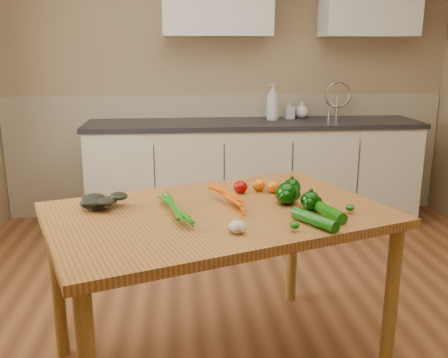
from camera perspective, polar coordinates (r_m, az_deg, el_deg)
room at (r=2.25m, az=6.14°, el=8.21°), size 4.04×5.04×2.64m
counter_run at (r=4.38m, az=3.47°, el=0.88°), size 2.84×0.64×1.14m
table at (r=2.28m, az=-0.68°, el=-5.70°), size 1.71×1.40×0.79m
soap_bottle_a at (r=4.37m, az=5.61°, el=8.76°), size 0.13×0.13×0.31m
soap_bottle_b at (r=4.46m, az=7.48°, el=7.88°), size 0.09×0.09×0.16m
soap_bottle_c at (r=4.55m, az=8.86°, el=7.87°), size 0.16×0.16×0.15m
carrot_bunch at (r=2.27m, az=-1.16°, el=-2.46°), size 0.33×0.29×0.07m
leafy_greens at (r=2.35m, az=-13.47°, el=-1.87°), size 0.21×0.19×0.11m
garlic_bulb at (r=1.97m, az=1.53°, el=-5.47°), size 0.06×0.06×0.05m
pepper_a at (r=2.34m, az=7.22°, el=-1.67°), size 0.10×0.10×0.10m
pepper_b at (r=2.48m, az=7.77°, el=-0.95°), size 0.09×0.09×0.09m
pepper_c at (r=2.28m, az=9.88°, el=-2.47°), size 0.09×0.09×0.09m
tomato_a at (r=2.50m, az=1.90°, el=-0.94°), size 0.07×0.07×0.06m
tomato_b at (r=2.55m, az=4.01°, el=-0.71°), size 0.07×0.07×0.06m
tomato_c at (r=2.52m, az=5.68°, el=-0.90°), size 0.07×0.07×0.06m
zucchini_a at (r=2.20m, az=11.67°, el=-3.59°), size 0.12×0.24×0.05m
zucchini_b at (r=2.08m, az=10.33°, el=-4.60°), size 0.16×0.22×0.05m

